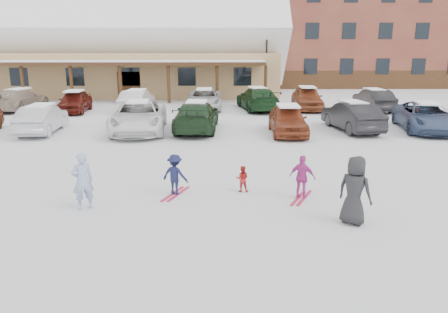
{
  "coord_description": "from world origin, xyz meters",
  "views": [
    {
      "loc": [
        0.16,
        -11.93,
        4.36
      ],
      "look_at": [
        0.3,
        1.0,
        1.0
      ],
      "focal_mm": 35.0,
      "sensor_mm": 36.0,
      "label": 1
    }
  ],
  "objects_px": {
    "lamp_post": "(266,53)",
    "bystander_dark": "(355,190)",
    "alpine_hotel": "(349,3)",
    "parked_car_6": "(426,117)",
    "parked_car_4": "(288,120)",
    "parked_car_10": "(204,99)",
    "day_lodge": "(116,48)",
    "parked_car_3": "(197,116)",
    "parked_car_8": "(75,102)",
    "parked_car_5": "(352,116)",
    "parked_car_1": "(42,119)",
    "parked_car_12": "(307,98)",
    "toddler_red": "(242,179)",
    "parked_car_11": "(258,99)",
    "parked_car_13": "(374,100)",
    "parked_car_9": "(137,101)",
    "parked_car_2": "(139,117)",
    "adult_skier": "(83,181)",
    "child_navy": "(175,175)",
    "child_magenta": "(302,177)",
    "parked_car_7": "(19,100)"
  },
  "relations": [
    {
      "from": "child_navy",
      "to": "parked_car_3",
      "type": "bearing_deg",
      "value": -69.85
    },
    {
      "from": "parked_car_4",
      "to": "parked_car_9",
      "type": "relative_size",
      "value": 0.97
    },
    {
      "from": "alpine_hotel",
      "to": "parked_car_6",
      "type": "bearing_deg",
      "value": -97.24
    },
    {
      "from": "parked_car_5",
      "to": "parked_car_1",
      "type": "bearing_deg",
      "value": -7.23
    },
    {
      "from": "parked_car_4",
      "to": "parked_car_8",
      "type": "bearing_deg",
      "value": 151.8
    },
    {
      "from": "alpine_hotel",
      "to": "parked_car_2",
      "type": "height_order",
      "value": "alpine_hotel"
    },
    {
      "from": "bystander_dark",
      "to": "child_navy",
      "type": "bearing_deg",
      "value": 15.53
    },
    {
      "from": "alpine_hotel",
      "to": "parked_car_3",
      "type": "relative_size",
      "value": 6.1
    },
    {
      "from": "parked_car_4",
      "to": "parked_car_10",
      "type": "xyz_separation_m",
      "value": [
        -4.38,
        8.37,
        -0.02
      ]
    },
    {
      "from": "parked_car_6",
      "to": "parked_car_13",
      "type": "height_order",
      "value": "parked_car_6"
    },
    {
      "from": "bystander_dark",
      "to": "alpine_hotel",
      "type": "bearing_deg",
      "value": -64.13
    },
    {
      "from": "lamp_post",
      "to": "parked_car_3",
      "type": "xyz_separation_m",
      "value": [
        -4.97,
        -13.92,
        -2.84
      ]
    },
    {
      "from": "lamp_post",
      "to": "bystander_dark",
      "type": "distance_m",
      "value": 26.08
    },
    {
      "from": "alpine_hotel",
      "to": "lamp_post",
      "type": "height_order",
      "value": "alpine_hotel"
    },
    {
      "from": "toddler_red",
      "to": "parked_car_7",
      "type": "xyz_separation_m",
      "value": [
        -14.09,
        16.81,
        0.31
      ]
    },
    {
      "from": "alpine_hotel",
      "to": "parked_car_10",
      "type": "relative_size",
      "value": 6.28
    },
    {
      "from": "parked_car_2",
      "to": "parked_car_4",
      "type": "xyz_separation_m",
      "value": [
        7.43,
        -0.62,
        -0.07
      ]
    },
    {
      "from": "parked_car_8",
      "to": "parked_car_1",
      "type": "bearing_deg",
      "value": -89.3
    },
    {
      "from": "alpine_hotel",
      "to": "parked_car_11",
      "type": "bearing_deg",
      "value": -119.24
    },
    {
      "from": "alpine_hotel",
      "to": "parked_car_11",
      "type": "relative_size",
      "value": 6.07
    },
    {
      "from": "child_navy",
      "to": "child_magenta",
      "type": "distance_m",
      "value": 3.71
    },
    {
      "from": "child_navy",
      "to": "parked_car_3",
      "type": "xyz_separation_m",
      "value": [
        0.15,
        9.81,
        0.14
      ]
    },
    {
      "from": "day_lodge",
      "to": "toddler_red",
      "type": "distance_m",
      "value": 29.27
    },
    {
      "from": "alpine_hotel",
      "to": "toddler_red",
      "type": "xyz_separation_m",
      "value": [
        -13.43,
        -37.38,
        -8.23
      ]
    },
    {
      "from": "day_lodge",
      "to": "parked_car_3",
      "type": "distance_m",
      "value": 19.75
    },
    {
      "from": "day_lodge",
      "to": "toddler_red",
      "type": "relative_size",
      "value": 36.0
    },
    {
      "from": "toddler_red",
      "to": "day_lodge",
      "type": "bearing_deg",
      "value": -63.88
    },
    {
      "from": "child_navy",
      "to": "parked_car_8",
      "type": "relative_size",
      "value": 0.3
    },
    {
      "from": "parked_car_11",
      "to": "parked_car_13",
      "type": "distance_m",
      "value": 7.72
    },
    {
      "from": "child_magenta",
      "to": "parked_car_4",
      "type": "distance_m",
      "value": 9.31
    },
    {
      "from": "alpine_hotel",
      "to": "parked_car_4",
      "type": "xyz_separation_m",
      "value": [
        -10.75,
        -28.74,
        -7.92
      ]
    },
    {
      "from": "lamp_post",
      "to": "parked_car_8",
      "type": "bearing_deg",
      "value": -150.0
    },
    {
      "from": "day_lodge",
      "to": "parked_car_12",
      "type": "bearing_deg",
      "value": -34.75
    },
    {
      "from": "parked_car_2",
      "to": "parked_car_12",
      "type": "height_order",
      "value": "parked_car_2"
    },
    {
      "from": "alpine_hotel",
      "to": "parked_car_9",
      "type": "relative_size",
      "value": 7.26
    },
    {
      "from": "parked_car_12",
      "to": "parked_car_2",
      "type": "bearing_deg",
      "value": -140.26
    },
    {
      "from": "parked_car_2",
      "to": "parked_car_13",
      "type": "bearing_deg",
      "value": 21.88
    },
    {
      "from": "parked_car_5",
      "to": "parked_car_11",
      "type": "relative_size",
      "value": 0.87
    },
    {
      "from": "day_lodge",
      "to": "parked_car_5",
      "type": "bearing_deg",
      "value": -48.14
    },
    {
      "from": "parked_car_4",
      "to": "parked_car_8",
      "type": "height_order",
      "value": "parked_car_4"
    },
    {
      "from": "parked_car_10",
      "to": "parked_car_1",
      "type": "bearing_deg",
      "value": -135.15
    },
    {
      "from": "parked_car_3",
      "to": "parked_car_8",
      "type": "distance_m",
      "value": 10.36
    },
    {
      "from": "day_lodge",
      "to": "parked_car_2",
      "type": "bearing_deg",
      "value": -74.26
    },
    {
      "from": "child_magenta",
      "to": "parked_car_4",
      "type": "bearing_deg",
      "value": -70.32
    },
    {
      "from": "parked_car_8",
      "to": "parked_car_12",
      "type": "xyz_separation_m",
      "value": [
        15.33,
        1.01,
        0.07
      ]
    },
    {
      "from": "bystander_dark",
      "to": "child_magenta",
      "type": "bearing_deg",
      "value": -21.62
    },
    {
      "from": "parked_car_8",
      "to": "parked_car_11",
      "type": "height_order",
      "value": "parked_car_11"
    },
    {
      "from": "adult_skier",
      "to": "bystander_dark",
      "type": "relative_size",
      "value": 0.91
    },
    {
      "from": "adult_skier",
      "to": "child_navy",
      "type": "xyz_separation_m",
      "value": [
        2.36,
        1.14,
        -0.18
      ]
    },
    {
      "from": "adult_skier",
      "to": "parked_car_6",
      "type": "xyz_separation_m",
      "value": [
        14.23,
        10.82,
        -0.07
      ]
    }
  ]
}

